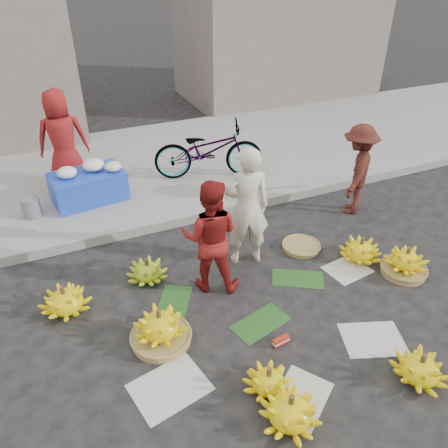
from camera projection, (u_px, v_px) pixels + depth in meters
name	position (u px, v px, depth m)	size (l,w,h in m)	color
ground	(260.00, 309.00, 5.11)	(80.00, 80.00, 0.00)	black
curb	(194.00, 215.00, 6.77)	(40.00, 0.25, 0.15)	gray
sidewalk	(156.00, 164.00, 8.40)	(40.00, 4.00, 0.12)	gray
newspaper_scatter	(296.00, 359.00, 4.49)	(3.20, 1.80, 0.00)	beige
banana_leaves	(245.00, 301.00, 5.23)	(2.00, 1.00, 0.00)	#194818
banana_bunch_0	(160.00, 328.00, 4.60)	(0.72, 0.72, 0.44)	olive
banana_bunch_1	(269.00, 381.00, 4.13)	(0.51, 0.51, 0.29)	yellow
banana_bunch_2	(290.00, 411.00, 3.83)	(0.73, 0.73, 0.35)	yellow
banana_bunch_3	(420.00, 369.00, 4.22)	(0.58, 0.58, 0.33)	yellow
banana_bunch_4	(405.00, 263.00, 5.59)	(0.56, 0.56, 0.40)	olive
banana_bunch_5	(360.00, 250.00, 5.86)	(0.57, 0.57, 0.34)	yellow
banana_bunch_6	(65.00, 300.00, 5.02)	(0.56, 0.56, 0.35)	yellow
banana_bunch_7	(147.00, 271.00, 5.51)	(0.47, 0.47, 0.31)	#82AB18
basket_spare	(301.00, 247.00, 6.13)	(0.52, 0.52, 0.06)	olive
incense_stack	(281.00, 341.00, 4.64)	(0.20, 0.06, 0.08)	#AE2012
vendor_cream	(246.00, 208.00, 5.49)	(0.60, 0.39, 1.63)	beige
vendor_red	(210.00, 237.00, 5.10)	(0.70, 0.55, 1.45)	maroon
man_striped	(357.00, 170.00, 6.65)	(0.92, 0.53, 1.43)	maroon
flower_table	(88.00, 184.00, 6.96)	(1.20, 0.84, 0.65)	#1C3CB7
grey_bucket	(31.00, 207.00, 6.57)	(0.27, 0.27, 0.31)	slate
flower_vendor	(63.00, 139.00, 7.11)	(0.80, 0.52, 1.64)	maroon
bicycle	(208.00, 150.00, 7.55)	(1.89, 0.66, 0.99)	gray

